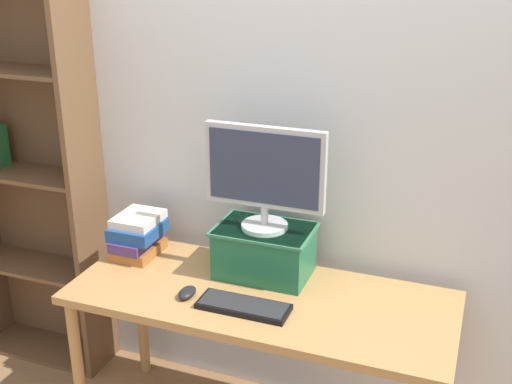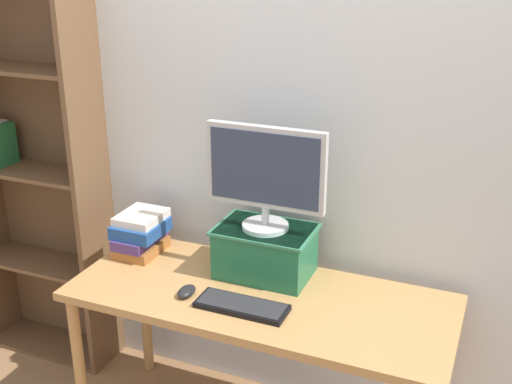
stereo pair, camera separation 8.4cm
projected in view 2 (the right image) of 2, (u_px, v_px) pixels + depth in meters
The scene contains 8 objects.
back_wall at pixel (296, 142), 2.81m from camera, with size 7.00×0.08×2.60m.
desk at pixel (259, 311), 2.67m from camera, with size 1.59×0.64×0.76m.
bookshelf_unit at pixel (33, 168), 3.26m from camera, with size 0.74×0.28×2.06m.
riser_box at pixel (265, 250), 2.76m from camera, with size 0.42×0.29×0.22m.
computer_monitor at pixel (265, 174), 2.64m from camera, with size 0.52×0.20×0.45m.
keyboard at pixel (242, 306), 2.53m from camera, with size 0.37×0.14×0.02m.
computer_mouse at pixel (187, 291), 2.63m from camera, with size 0.06×0.10×0.04m.
book_stack at pixel (141, 233), 2.96m from camera, with size 0.20×0.27×0.20m.
Camera 2 is at (0.88, -2.14, 2.11)m, focal length 45.00 mm.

